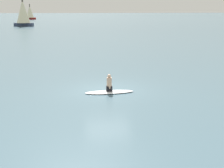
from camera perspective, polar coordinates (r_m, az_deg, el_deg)
The scene contains 5 objects.
ground_plane at distance 17.84m, azimuth -0.79°, elevation -1.03°, with size 400.00×400.00×0.00m, color slate.
surfboard at distance 17.21m, azimuth -0.49°, elevation -1.43°, with size 2.65×0.78×0.09m, color white.
person_paddler at distance 17.09m, azimuth -0.50°, elevation 0.08°, with size 0.33×0.41×0.94m.
sailboat_near_left at distance 115.12m, azimuth -14.50°, elevation 12.34°, with size 3.81×3.44×5.23m.
sailboat_near_right at distance 76.94m, azimuth -15.65°, elevation 12.27°, with size 4.53×3.70×6.75m.
Camera 1 is at (1.52, 17.18, 4.57)m, focal length 51.05 mm.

